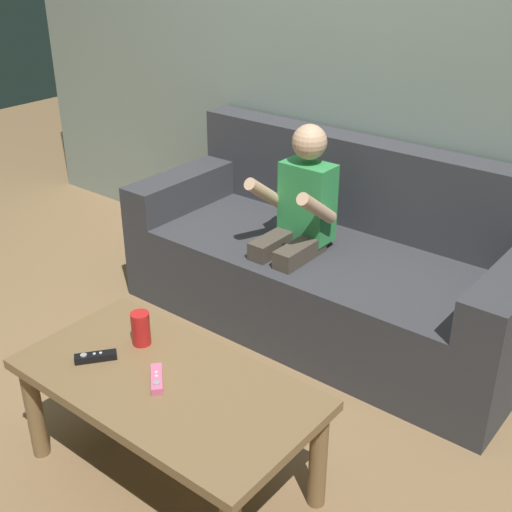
% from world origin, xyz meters
% --- Properties ---
extents(ground_plane, '(9.29, 9.29, 0.00)m').
position_xyz_m(ground_plane, '(0.00, 0.00, 0.00)').
color(ground_plane, olive).
extents(wall_back, '(4.64, 0.05, 2.50)m').
position_xyz_m(wall_back, '(0.00, 1.48, 1.25)').
color(wall_back, gray).
rests_on(wall_back, ground).
extents(couch, '(1.90, 0.80, 0.83)m').
position_xyz_m(couch, '(0.20, 1.09, 0.29)').
color(couch, '#38383D').
rests_on(couch, ground).
extents(person_seated_on_couch, '(0.33, 0.41, 0.97)m').
position_xyz_m(person_seated_on_couch, '(0.10, 0.91, 0.55)').
color(person_seated_on_couch, '#4C4238').
rests_on(person_seated_on_couch, ground).
extents(coffee_table, '(1.02, 0.53, 0.42)m').
position_xyz_m(coffee_table, '(0.34, -0.13, 0.35)').
color(coffee_table, brown).
rests_on(coffee_table, ground).
extents(game_remote_black_near_edge, '(0.11, 0.13, 0.03)m').
position_xyz_m(game_remote_black_near_edge, '(0.08, -0.20, 0.43)').
color(game_remote_black_near_edge, black).
rests_on(game_remote_black_near_edge, coffee_table).
extents(game_remote_pink_center, '(0.13, 0.12, 0.03)m').
position_xyz_m(game_remote_pink_center, '(0.33, -0.16, 0.43)').
color(game_remote_pink_center, pink).
rests_on(game_remote_pink_center, coffee_table).
extents(soda_can, '(0.07, 0.07, 0.12)m').
position_xyz_m(soda_can, '(0.13, -0.04, 0.48)').
color(soda_can, red).
rests_on(soda_can, coffee_table).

